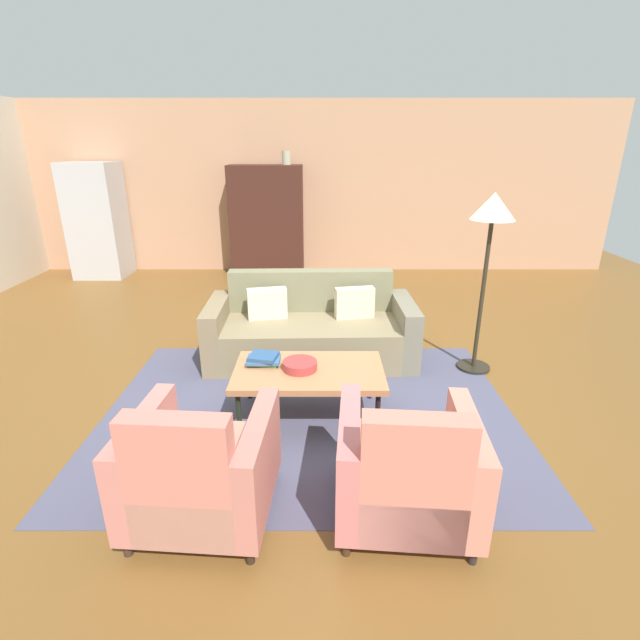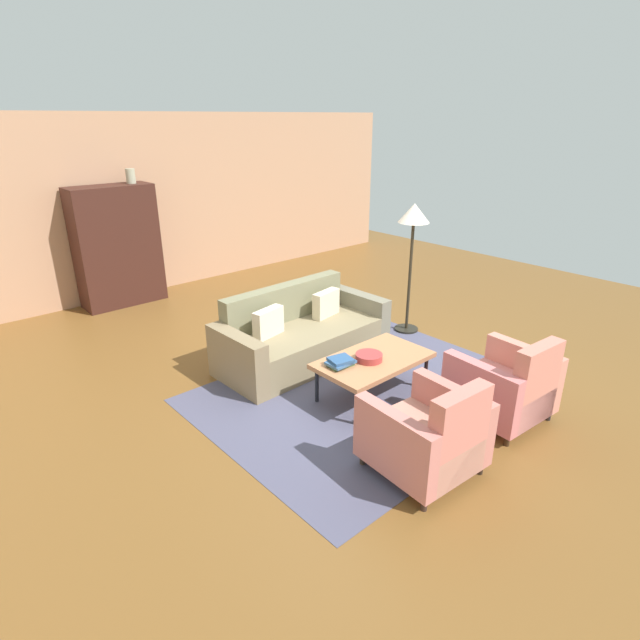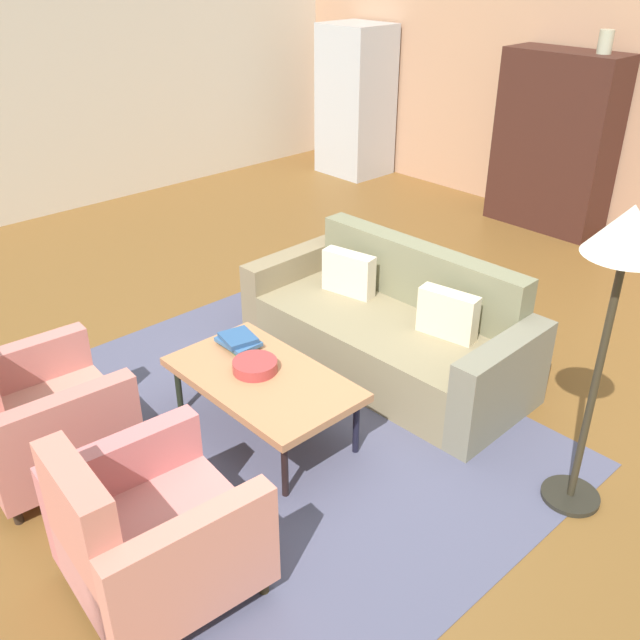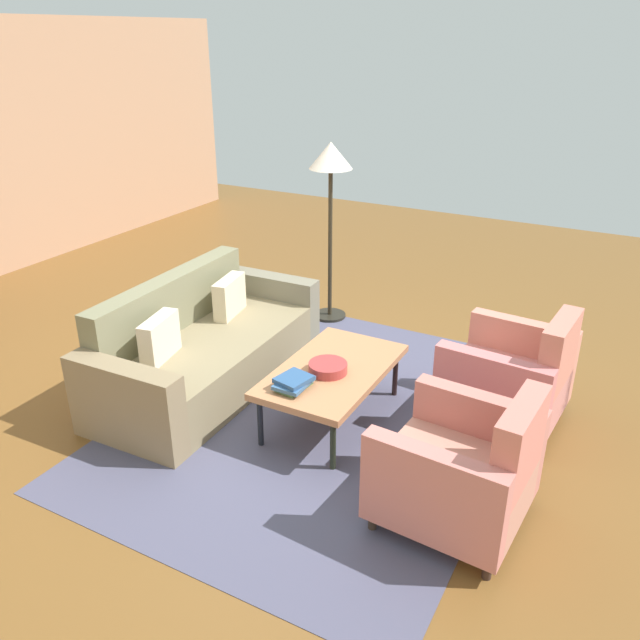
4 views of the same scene
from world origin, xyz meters
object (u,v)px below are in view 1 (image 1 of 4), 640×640
object	(u,v)px
fruit_bowl	(301,365)
cabinet	(268,221)
armchair_right	(408,473)
book_stack	(265,359)
couch	(312,330)
floor_lamp	(493,224)
armchair_left	(200,473)
coffee_table	(310,373)
vase_tall	(287,158)
refrigerator	(98,221)

from	to	relation	value
fruit_bowl	cabinet	bearing A→B (deg)	99.09
armchair_right	book_stack	xyz separation A→B (m)	(-0.97, 1.27, 0.12)
couch	book_stack	size ratio (longest dim) A/B	7.86
floor_lamp	couch	bearing A→B (deg)	169.11
armchair_left	armchair_right	size ratio (longest dim) A/B	1.00
fruit_bowl	book_stack	distance (m)	0.32
coffee_table	armchair_left	distance (m)	1.31
book_stack	vase_tall	distance (m)	4.66
cabinet	couch	bearing A→B (deg)	-76.68
refrigerator	couch	bearing A→B (deg)	-42.19
book_stack	cabinet	distance (m)	4.48
vase_tall	refrigerator	size ratio (longest dim) A/B	0.12
book_stack	refrigerator	bearing A→B (deg)	126.58
armchair_left	refrigerator	xyz separation A→B (m)	(-2.98, 5.60, 0.58)
coffee_table	refrigerator	world-z (taller)	refrigerator
couch	armchair_right	bearing A→B (deg)	102.71
couch	vase_tall	distance (m)	3.75
fruit_bowl	armchair_left	bearing A→B (deg)	-114.63
couch	floor_lamp	bearing A→B (deg)	167.58
armchair_left	fruit_bowl	world-z (taller)	armchair_left
coffee_table	armchair_right	bearing A→B (deg)	-62.98
couch	armchair_right	xyz separation A→B (m)	(0.60, -2.35, 0.06)
cabinet	vase_tall	world-z (taller)	vase_tall
couch	cabinet	size ratio (longest dim) A/B	1.18
fruit_bowl	cabinet	xyz separation A→B (m)	(-0.73, 4.54, 0.44)
fruit_bowl	floor_lamp	xyz separation A→B (m)	(1.70, 0.87, 0.98)
cabinet	floor_lamp	bearing A→B (deg)	-56.50
book_stack	vase_tall	bearing A→B (deg)	90.97
vase_tall	armchair_right	bearing A→B (deg)	-79.65
couch	armchair_right	distance (m)	2.43
couch	vase_tall	world-z (taller)	vase_tall
vase_tall	couch	bearing A→B (deg)	-82.45
vase_tall	refrigerator	xyz separation A→B (m)	(-3.14, -0.10, -0.98)
armchair_left	floor_lamp	size ratio (longest dim) A/B	0.51
vase_tall	floor_lamp	size ratio (longest dim) A/B	0.12
armchair_left	vase_tall	xyz separation A→B (m)	(0.16, 5.70, 1.56)
fruit_bowl	coffee_table	bearing A→B (deg)	0.00
couch	vase_tall	xyz separation A→B (m)	(-0.44, 3.35, 1.62)
fruit_bowl	refrigerator	world-z (taller)	refrigerator
vase_tall	refrigerator	distance (m)	3.29
armchair_right	cabinet	bearing A→B (deg)	108.31
fruit_bowl	book_stack	world-z (taller)	book_stack
coffee_table	fruit_bowl	size ratio (longest dim) A/B	4.36
armchair_right	fruit_bowl	distance (m)	1.35
couch	refrigerator	distance (m)	4.88
armchair_left	armchair_right	world-z (taller)	same
armchair_left	fruit_bowl	size ratio (longest dim) A/B	3.20
couch	armchair_left	distance (m)	2.43
armchair_left	refrigerator	world-z (taller)	refrigerator
refrigerator	armchair_left	bearing A→B (deg)	-61.96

